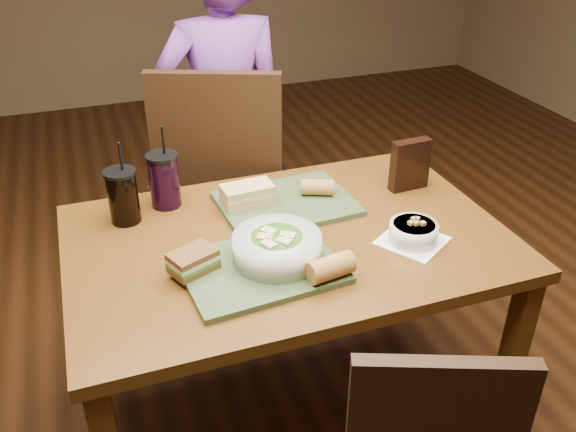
% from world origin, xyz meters
% --- Properties ---
extents(ground, '(6.00, 6.00, 0.00)m').
position_xyz_m(ground, '(0.00, 0.00, 0.00)').
color(ground, '#381C0B').
rests_on(ground, ground).
extents(dining_table, '(1.30, 0.85, 0.75)m').
position_xyz_m(dining_table, '(0.00, 0.00, 0.66)').
color(dining_table, '#573311').
rests_on(dining_table, ground).
extents(chair_far, '(0.62, 0.63, 1.10)m').
position_xyz_m(chair_far, '(-0.08, 0.66, 0.61)').
color(chair_far, black).
rests_on(chair_far, ground).
extents(diner, '(0.58, 0.40, 1.51)m').
position_xyz_m(diner, '(0.04, 0.91, 0.75)').
color(diner, '#6E328C').
rests_on(diner, ground).
extents(tray_near, '(0.44, 0.35, 0.02)m').
position_xyz_m(tray_near, '(-0.13, -0.14, 0.76)').
color(tray_near, '#3A4B2D').
rests_on(tray_near, dining_table).
extents(tray_far, '(0.44, 0.35, 0.02)m').
position_xyz_m(tray_far, '(0.06, 0.17, 0.76)').
color(tray_far, '#3A4B2D').
rests_on(tray_far, dining_table).
extents(salad_bowl, '(0.25, 0.25, 0.08)m').
position_xyz_m(salad_bowl, '(-0.08, -0.12, 0.81)').
color(salad_bowl, silver).
rests_on(salad_bowl, tray_near).
extents(soup_bowl, '(0.24, 0.24, 0.07)m').
position_xyz_m(soup_bowl, '(0.34, -0.15, 0.78)').
color(soup_bowl, white).
rests_on(soup_bowl, dining_table).
extents(sandwich_near, '(0.15, 0.12, 0.06)m').
position_xyz_m(sandwich_near, '(-0.31, -0.10, 0.80)').
color(sandwich_near, '#593819').
rests_on(sandwich_near, tray_near).
extents(sandwich_far, '(0.17, 0.10, 0.06)m').
position_xyz_m(sandwich_far, '(-0.06, 0.20, 0.80)').
color(sandwich_far, tan).
rests_on(sandwich_far, tray_far).
extents(baguette_near, '(0.13, 0.08, 0.06)m').
position_xyz_m(baguette_near, '(0.03, -0.26, 0.80)').
color(baguette_near, '#AD7533').
rests_on(baguette_near, tray_near).
extents(baguette_far, '(0.12, 0.09, 0.05)m').
position_xyz_m(baguette_far, '(0.17, 0.18, 0.79)').
color(baguette_far, '#AD7533').
rests_on(baguette_far, tray_far).
extents(cup_cola, '(0.10, 0.10, 0.27)m').
position_xyz_m(cup_cola, '(-0.45, 0.26, 0.84)').
color(cup_cola, black).
rests_on(cup_cola, dining_table).
extents(cup_berry, '(0.10, 0.10, 0.28)m').
position_xyz_m(cup_berry, '(-0.31, 0.31, 0.84)').
color(cup_berry, black).
rests_on(cup_berry, dining_table).
extents(chip_bag, '(0.14, 0.05, 0.18)m').
position_xyz_m(chip_bag, '(0.49, 0.15, 0.84)').
color(chip_bag, black).
rests_on(chip_bag, dining_table).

